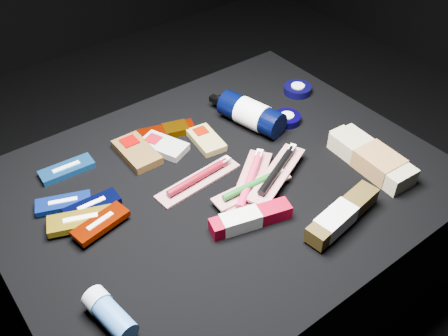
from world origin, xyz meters
TOP-DOWN VIEW (x-y plane):
  - ground at (0.00, 0.00)m, footprint 3.00×3.00m
  - cloth_table at (0.00, 0.00)m, footprint 0.98×0.78m
  - luna_bar_0 at (-0.27, 0.24)m, footprint 0.13×0.05m
  - luna_bar_1 at (-0.32, 0.14)m, footprint 0.12×0.08m
  - luna_bar_2 at (-0.28, 0.09)m, footprint 0.12×0.05m
  - luna_bar_3 at (-0.31, 0.06)m, footprint 0.14×0.10m
  - luna_bar_4 at (-0.29, 0.03)m, footprint 0.13×0.07m
  - clif_bar_0 at (-0.11, 0.20)m, footprint 0.07×0.13m
  - clif_bar_1 at (-0.05, 0.18)m, footprint 0.10×0.13m
  - clif_bar_2 at (0.05, 0.14)m, footprint 0.07×0.11m
  - power_bar at (0.00, 0.22)m, footprint 0.15×0.08m
  - lotion_bottle at (0.19, 0.12)m, footprint 0.11×0.23m
  - cream_tin_upper at (0.39, 0.16)m, footprint 0.08×0.08m
  - cream_tin_lower at (0.27, 0.07)m, footprint 0.07×0.07m
  - bodywash_bottle at (0.31, -0.18)m, footprint 0.09×0.23m
  - deodorant_stick at (-0.37, -0.17)m, footprint 0.06×0.11m
  - toothbrush_pack_0 at (-0.04, 0.03)m, footprint 0.22×0.07m
  - toothbrush_pack_1 at (0.04, -0.06)m, footprint 0.22×0.18m
  - toothbrush_pack_2 at (0.03, -0.08)m, footprint 0.19×0.05m
  - toothbrush_pack_3 at (0.10, -0.08)m, footprint 0.22×0.13m
  - toothpaste_carton_red at (-0.04, -0.14)m, footprint 0.18×0.08m
  - toothpaste_carton_green at (0.11, -0.26)m, footprint 0.20×0.07m

SIDE VIEW (x-z plane):
  - ground at x=0.00m, z-range 0.00..0.00m
  - cloth_table at x=0.00m, z-range 0.00..0.40m
  - luna_bar_0 at x=-0.27m, z-range 0.40..0.42m
  - power_bar at x=0.00m, z-range 0.40..0.42m
  - toothbrush_pack_0 at x=-0.04m, z-range 0.40..0.42m
  - clif_bar_2 at x=0.05m, z-range 0.40..0.42m
  - clif_bar_1 at x=-0.05m, z-range 0.40..0.42m
  - luna_bar_1 at x=-0.32m, z-range 0.40..0.42m
  - cream_tin_lower at x=0.27m, z-range 0.40..0.42m
  - clif_bar_0 at x=-0.11m, z-range 0.40..0.42m
  - cream_tin_upper at x=0.39m, z-range 0.40..0.42m
  - luna_bar_2 at x=-0.28m, z-range 0.40..0.42m
  - luna_bar_3 at x=-0.31m, z-range 0.41..0.42m
  - toothpaste_carton_red at x=-0.04m, z-range 0.40..0.43m
  - toothbrush_pack_1 at x=0.04m, z-range 0.40..0.43m
  - luna_bar_4 at x=-0.29m, z-range 0.41..0.42m
  - deodorant_stick at x=-0.37m, z-range 0.40..0.44m
  - toothbrush_pack_2 at x=0.03m, z-range 0.41..0.43m
  - bodywash_bottle at x=0.31m, z-range 0.40..0.45m
  - toothpaste_carton_green at x=0.11m, z-range 0.40..0.44m
  - toothbrush_pack_3 at x=0.10m, z-range 0.42..0.44m
  - lotion_bottle at x=0.19m, z-range 0.40..0.47m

